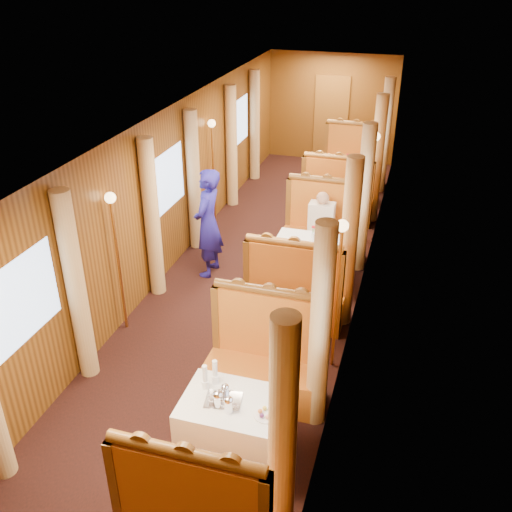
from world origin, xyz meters
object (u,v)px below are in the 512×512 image
at_px(banquette_near_aft, 265,364).
at_px(tea_tray, 223,400).
at_px(banquette_mid_aft, 322,233).
at_px(passenger, 321,221).
at_px(rose_vase_mid, 314,230).
at_px(banquette_far_fwd, 337,200).
at_px(fruit_plate, 266,414).
at_px(banquette_mid_fwd, 295,296).
at_px(teapot_back, 225,392).
at_px(teapot_right, 229,406).
at_px(table_near, 237,431).
at_px(table_mid, 310,264).
at_px(teapot_left, 218,401).
at_px(banquette_far_aft, 352,165).
at_px(table_far, 345,183).
at_px(rose_vase_far, 348,157).
at_px(steward, 208,223).

height_order(banquette_near_aft, tea_tray, banquette_near_aft).
distance_m(banquette_mid_aft, tea_tray, 4.55).
bearing_deg(passenger, rose_vase_mid, -87.87).
bearing_deg(banquette_far_fwd, tea_tray, -91.18).
relative_size(banquette_mid_aft, fruit_plate, 5.79).
distance_m(banquette_mid_fwd, teapot_back, 2.48).
bearing_deg(teapot_back, tea_tray, -108.82).
bearing_deg(teapot_right, teapot_back, 121.44).
height_order(table_near, fruit_plate, fruit_plate).
bearing_deg(rose_vase_mid, fruit_plate, -85.45).
height_order(table_near, table_mid, same).
relative_size(table_near, teapot_left, 6.15).
relative_size(table_mid, tea_tray, 3.09).
height_order(banquette_mid_fwd, teapot_right, banquette_mid_fwd).
relative_size(banquette_far_aft, passenger, 1.76).
bearing_deg(banquette_far_fwd, passenger, -90.00).
bearing_deg(table_far, rose_vase_far, -40.78).
height_order(teapot_back, rose_vase_far, rose_vase_far).
distance_m(banquette_far_fwd, banquette_far_aft, 2.03).
xyz_separation_m(banquette_mid_fwd, fruit_plate, (0.32, -2.58, 0.35)).
height_order(table_far, tea_tray, tea_tray).
height_order(banquette_near_aft, table_far, banquette_near_aft).
distance_m(banquette_near_aft, teapot_back, 1.06).
xyz_separation_m(table_mid, steward, (-1.59, -0.04, 0.48)).
bearing_deg(rose_vase_mid, banquette_mid_aft, 91.65).
distance_m(table_far, steward, 3.91).
xyz_separation_m(tea_tray, rose_vase_far, (0.14, 7.00, 0.17)).
bearing_deg(banquette_near_aft, rose_vase_far, 89.80).
relative_size(banquette_near_aft, banquette_far_aft, 1.00).
height_order(rose_vase_far, passenger, passenger).
height_order(banquette_far_fwd, rose_vase_far, banquette_far_fwd).
relative_size(teapot_back, rose_vase_far, 0.40).
bearing_deg(passenger, banquette_mid_aft, 90.00).
xyz_separation_m(banquette_near_aft, teapot_left, (-0.14, -1.12, 0.40)).
relative_size(table_far, tea_tray, 3.09).
height_order(banquette_mid_aft, rose_vase_mid, banquette_mid_aft).
relative_size(teapot_right, rose_vase_far, 0.45).
height_order(banquette_far_aft, rose_vase_mid, banquette_far_aft).
bearing_deg(banquette_mid_fwd, table_far, 90.00).
distance_m(fruit_plate, rose_vase_mid, 3.63).
relative_size(banquette_near_aft, tea_tray, 3.94).
xyz_separation_m(teapot_right, rose_vase_mid, (0.06, 3.66, 0.11)).
height_order(banquette_mid_fwd, tea_tray, banquette_mid_fwd).
xyz_separation_m(table_mid, banquette_mid_aft, (0.00, 1.01, 0.05)).
bearing_deg(tea_tray, table_far, 88.99).
relative_size(table_near, rose_vase_far, 2.92).
distance_m(table_mid, banquette_far_fwd, 2.49).
relative_size(tea_tray, teapot_left, 1.99).
bearing_deg(passenger, tea_tray, -91.64).
relative_size(teapot_right, fruit_plate, 0.69).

